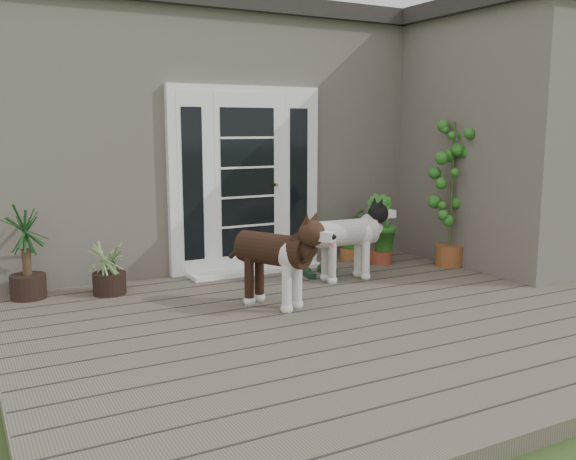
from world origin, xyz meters
name	(u,v)px	position (x,y,z in m)	size (l,w,h in m)	color
deck	(367,319)	(0.00, 0.40, 0.06)	(6.20, 4.60, 0.12)	#6B5B4C
house_main	(200,144)	(0.00, 4.65, 1.55)	(7.40, 4.00, 3.10)	#665E54
roof_main	(198,27)	(0.00, 4.65, 3.20)	(7.60, 4.20, 0.20)	#2D2826
house_wing	(509,147)	(2.90, 1.50, 1.55)	(1.60, 2.40, 3.10)	#665E54
roof_wing	(517,9)	(2.90, 1.50, 3.20)	(1.80, 2.60, 0.20)	#2D2826
door_unit	(246,179)	(-0.20, 2.60, 1.19)	(1.90, 0.14, 2.15)	white
door_step	(254,269)	(-0.20, 2.40, 0.14)	(1.60, 0.40, 0.05)	white
brindle_dog	(273,265)	(-0.66, 0.99, 0.52)	(0.41, 0.96, 0.80)	black
white_dog	(346,245)	(0.52, 1.55, 0.51)	(0.40, 0.93, 0.77)	white
spider_plant	(109,266)	(-1.93, 2.18, 0.42)	(0.55, 0.55, 0.59)	#799058
yucca	(26,252)	(-2.67, 2.40, 0.59)	(0.65, 0.65, 0.94)	black
herb_a	(350,238)	(1.14, 2.40, 0.40)	(0.44, 0.44, 0.56)	#275A19
herb_b	(381,238)	(1.37, 2.05, 0.44)	(0.43, 0.43, 0.64)	#2D611B
herb_c	(426,231)	(2.35, 2.35, 0.41)	(0.37, 0.37, 0.57)	#285B1A
sapling	(452,192)	(2.03, 1.55, 1.02)	(0.53, 0.53, 1.80)	#1F5217
clog_left	(327,269)	(0.51, 1.92, 0.16)	(0.13, 0.28, 0.08)	#143215
clog_right	(309,274)	(0.23, 1.85, 0.16)	(0.12, 0.26, 0.08)	black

